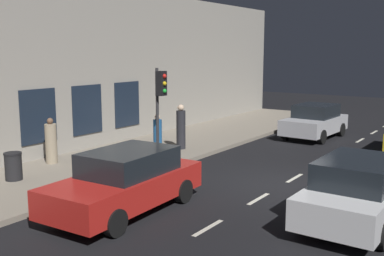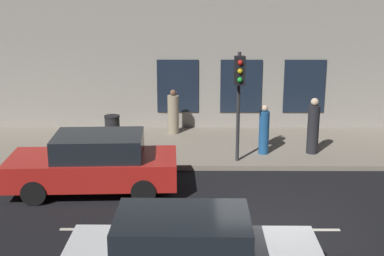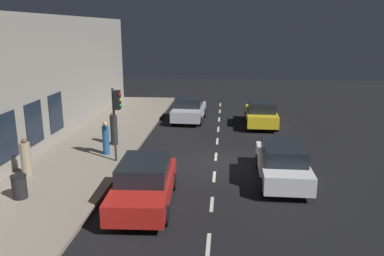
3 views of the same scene
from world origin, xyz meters
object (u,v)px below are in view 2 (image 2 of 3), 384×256
(pedestrian_1, at_px, (173,114))
(pedestrian_0, at_px, (264,131))
(trash_bin, at_px, (112,127))
(parked_car_0, at_px, (95,163))
(traffic_light, at_px, (239,83))
(pedestrian_2, at_px, (313,128))

(pedestrian_1, bearing_deg, pedestrian_0, 38.24)
(pedestrian_0, relative_size, trash_bin, 1.86)
(parked_car_0, height_order, pedestrian_0, pedestrian_0)
(parked_car_0, distance_m, trash_bin, 4.48)
(traffic_light, height_order, pedestrian_2, traffic_light)
(pedestrian_0, bearing_deg, traffic_light, -126.62)
(parked_car_0, xyz_separation_m, pedestrian_2, (2.94, -6.45, 0.20))
(pedestrian_0, xyz_separation_m, trash_bin, (1.59, 5.08, -0.31))
(parked_car_0, xyz_separation_m, pedestrian_0, (2.88, -4.88, 0.10))
(traffic_light, height_order, trash_bin, traffic_light)
(pedestrian_0, bearing_deg, trash_bin, 172.16)
(pedestrian_0, height_order, pedestrian_1, pedestrian_1)
(pedestrian_1, bearing_deg, parked_car_0, -32.60)
(traffic_light, relative_size, trash_bin, 3.91)
(traffic_light, xyz_separation_m, pedestrian_1, (3.27, 2.09, -1.72))
(parked_car_0, height_order, trash_bin, parked_car_0)
(traffic_light, distance_m, pedestrian_2, 3.09)
(traffic_light, xyz_separation_m, parked_car_0, (-2.02, 3.98, -1.81))
(parked_car_0, relative_size, pedestrian_1, 2.82)
(pedestrian_1, height_order, pedestrian_2, pedestrian_2)
(pedestrian_2, bearing_deg, trash_bin, 156.99)
(trash_bin, bearing_deg, traffic_light, -120.34)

